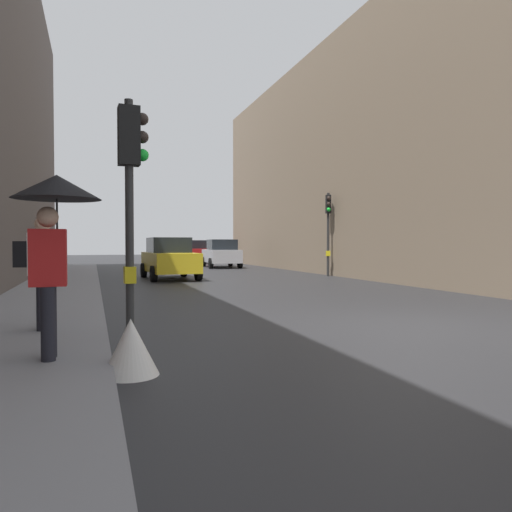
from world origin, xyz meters
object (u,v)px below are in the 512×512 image
at_px(pedestrian_with_black_backpack, 40,265).
at_px(car_silver_hatchback, 221,254).
at_px(car_red_sedan, 196,252).
at_px(car_yellow_taxi, 169,258).
at_px(traffic_light_near_left, 131,177).
at_px(traffic_light_mid_street, 328,219).
at_px(pedestrian_with_umbrella, 54,214).
at_px(warning_sign_triangle, 131,347).

bearing_deg(pedestrian_with_black_backpack, car_silver_hatchback, 68.30).
bearing_deg(car_red_sedan, car_silver_hatchback, -89.82).
relative_size(car_red_sedan, car_yellow_taxi, 1.00).
bearing_deg(car_yellow_taxi, traffic_light_near_left, -100.82).
height_order(traffic_light_near_left, car_yellow_taxi, traffic_light_near_left).
height_order(traffic_light_near_left, pedestrian_with_black_backpack, traffic_light_near_left).
distance_m(traffic_light_mid_street, pedestrian_with_black_backpack, 16.20).
bearing_deg(pedestrian_with_umbrella, pedestrian_with_black_backpack, 99.68).
xyz_separation_m(traffic_light_mid_street, pedestrian_with_black_backpack, (-11.06, -11.74, -1.48)).
bearing_deg(traffic_light_mid_street, car_yellow_taxi, 174.87).
distance_m(pedestrian_with_umbrella, pedestrian_with_black_backpack, 2.25).
height_order(traffic_light_near_left, car_silver_hatchback, traffic_light_near_left).
height_order(car_red_sedan, pedestrian_with_umbrella, pedestrian_with_umbrella).
xyz_separation_m(traffic_light_mid_street, warning_sign_triangle, (-9.88, -14.28, -2.32)).
bearing_deg(pedestrian_with_umbrella, car_yellow_taxi, 76.40).
bearing_deg(car_silver_hatchback, traffic_light_mid_street, -74.81).
bearing_deg(pedestrian_with_umbrella, car_silver_hatchback, 70.88).
bearing_deg(car_yellow_taxi, warning_sign_triangle, -100.20).
height_order(car_yellow_taxi, pedestrian_with_black_backpack, pedestrian_with_black_backpack).
xyz_separation_m(car_red_sedan, pedestrian_with_black_backpack, (-8.44, -28.92, 0.29)).
relative_size(car_yellow_taxi, pedestrian_with_umbrella, 2.00).
distance_m(traffic_light_mid_street, car_silver_hatchback, 10.04).
bearing_deg(pedestrian_with_umbrella, warning_sign_triangle, -27.43).
distance_m(traffic_light_near_left, warning_sign_triangle, 2.64).
xyz_separation_m(car_silver_hatchback, pedestrian_with_umbrella, (-8.11, -23.39, 0.96)).
xyz_separation_m(car_silver_hatchback, pedestrian_with_black_backpack, (-8.47, -21.28, 0.29)).
bearing_deg(traffic_light_near_left, pedestrian_with_black_backpack, 142.75).
height_order(pedestrian_with_black_backpack, warning_sign_triangle, pedestrian_with_black_backpack).
relative_size(car_yellow_taxi, warning_sign_triangle, 6.57).
bearing_deg(traffic_light_near_left, car_yellow_taxi, 79.18).
bearing_deg(pedestrian_with_umbrella, traffic_light_near_left, 49.63).
xyz_separation_m(car_red_sedan, warning_sign_triangle, (-7.26, -31.46, -0.55)).
xyz_separation_m(traffic_light_near_left, pedestrian_with_black_backpack, (-1.31, 1.00, -1.30)).
distance_m(pedestrian_with_umbrella, warning_sign_triangle, 1.78).
bearing_deg(pedestrian_with_black_backpack, car_yellow_taxi, 72.66).
bearing_deg(car_silver_hatchback, pedestrian_with_umbrella, -109.12).
bearing_deg(car_silver_hatchback, warning_sign_triangle, -107.01).
bearing_deg(car_yellow_taxi, pedestrian_with_umbrella, -103.60).
xyz_separation_m(traffic_light_mid_street, car_yellow_taxi, (-7.19, 0.65, -1.77)).
relative_size(car_red_sedan, pedestrian_with_black_backpack, 2.42).
height_order(car_yellow_taxi, warning_sign_triangle, car_yellow_taxi).
xyz_separation_m(car_red_sedan, pedestrian_with_umbrella, (-8.08, -31.03, 0.96)).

